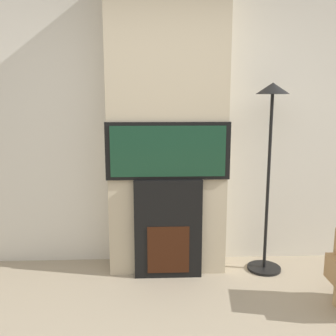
% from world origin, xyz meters
% --- Properties ---
extents(wall_back, '(6.00, 0.06, 2.70)m').
position_xyz_m(wall_back, '(0.00, 2.03, 1.35)').
color(wall_back, silver).
rests_on(wall_back, ground_plane).
extents(chimney_breast, '(1.08, 0.37, 2.70)m').
position_xyz_m(chimney_breast, '(0.00, 1.82, 1.35)').
color(chimney_breast, '#BCAD8E').
rests_on(chimney_breast, ground_plane).
extents(fireplace, '(0.61, 0.15, 0.92)m').
position_xyz_m(fireplace, '(0.00, 1.63, 0.46)').
color(fireplace, black).
rests_on(fireplace, ground_plane).
extents(television, '(1.10, 0.07, 0.51)m').
position_xyz_m(television, '(0.00, 1.63, 1.17)').
color(television, black).
rests_on(television, fireplace).
extents(floor_lamp, '(0.32, 0.32, 1.77)m').
position_xyz_m(floor_lamp, '(0.93, 1.70, 1.28)').
color(floor_lamp, black).
rests_on(floor_lamp, ground_plane).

